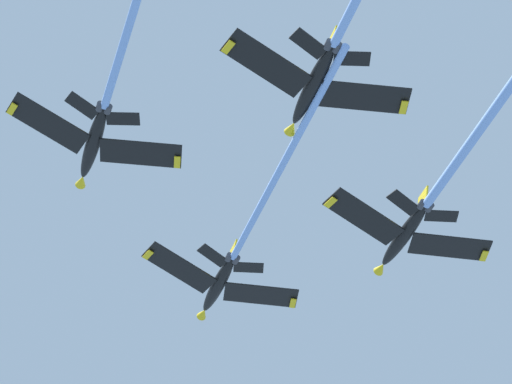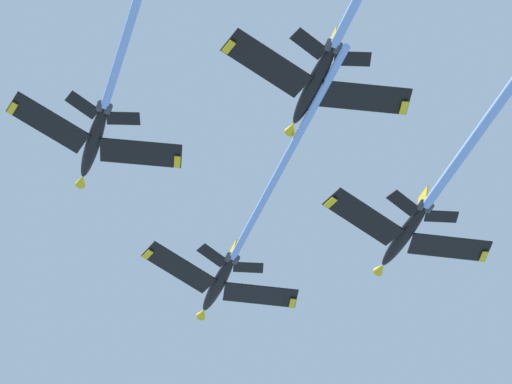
{
  "view_description": "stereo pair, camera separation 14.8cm",
  "coord_description": "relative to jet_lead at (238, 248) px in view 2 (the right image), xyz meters",
  "views": [
    {
      "loc": [
        40.41,
        -10.6,
        1.8
      ],
      "look_at": [
        -10.97,
        -4.86,
        124.81
      ],
      "focal_mm": 83.98,
      "sensor_mm": 36.0,
      "label": 1
    },
    {
      "loc": [
        40.39,
        -10.75,
        1.8
      ],
      "look_at": [
        -10.97,
        -4.86,
        124.81
      ],
      "focal_mm": 83.98,
      "sensor_mm": 36.0,
      "label": 2
    }
  ],
  "objects": [
    {
      "name": "jet_lead",
      "position": [
        0.0,
        0.0,
        0.0
      ],
      "size": [
        43.94,
        19.53,
        22.98
      ],
      "color": "black"
    },
    {
      "name": "jet_right_wing",
      "position": [
        14.13,
        20.49,
        -8.8
      ],
      "size": [
        41.76,
        19.53,
        22.36
      ],
      "color": "black"
    },
    {
      "name": "jet_slot",
      "position": [
        33.2,
        7.22,
        -16.45
      ],
      "size": [
        45.45,
        19.6,
        24.48
      ],
      "color": "black"
    },
    {
      "name": "jet_left_wing",
      "position": [
        19.46,
        -15.8,
        -7.11
      ],
      "size": [
        40.49,
        19.64,
        20.41
      ],
      "color": "black"
    }
  ]
}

